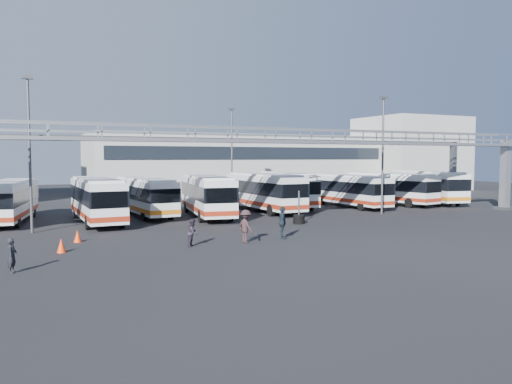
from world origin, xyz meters
name	(u,v)px	position (x,y,z in m)	size (l,w,h in m)	color
ground	(305,234)	(0.00, 0.00, 0.00)	(140.00, 140.00, 0.00)	black
gantry	(265,150)	(0.00, 5.87, 5.51)	(51.40, 5.15, 7.10)	#94979C
warehouse	(241,164)	(12.00, 38.00, 4.00)	(42.00, 14.00, 8.00)	#9E9E99
building_right	(410,154)	(38.00, 32.00, 5.50)	(14.00, 12.00, 11.00)	#B2B2AD
light_pole_left	(29,146)	(-16.00, 8.00, 5.73)	(0.70, 0.35, 10.21)	#4C4F54
light_pole_mid	(383,148)	(12.00, 7.00, 5.73)	(0.70, 0.35, 10.21)	#4C4F54
light_pole_back	(232,150)	(4.00, 22.00, 5.73)	(0.70, 0.35, 10.21)	#4C4F54
bus_1	(10,199)	(-17.35, 14.39, 1.77)	(4.23, 10.80, 3.20)	silver
bus_2	(97,198)	(-11.42, 11.54, 1.87)	(2.78, 11.19, 3.39)	silver
bus_3	(144,195)	(-7.17, 14.33, 1.78)	(3.27, 10.73, 3.21)	silver
bus_4	(207,194)	(-2.58, 11.60, 1.89)	(4.27, 11.53, 3.42)	silver
bus_5	(264,191)	(3.52, 13.20, 1.92)	(2.78, 11.48, 3.48)	silver
bus_6	(286,188)	(7.34, 15.92, 1.91)	(4.44, 11.63, 3.45)	silver
bus_7	(349,189)	(13.01, 13.19, 1.78)	(2.53, 10.61, 3.22)	silver
bus_8	(389,187)	(18.37, 13.58, 1.82)	(4.28, 11.09, 3.29)	silver
bus_9	(426,185)	(23.34, 13.42, 1.93)	(4.87, 11.75, 3.48)	silver
pedestrian_a	(12,256)	(-17.00, -4.06, 0.76)	(0.55, 0.36, 1.52)	black
pedestrian_b	(193,233)	(-7.98, -1.19, 0.77)	(0.75, 0.58, 1.54)	#2A2230
pedestrian_c	(246,226)	(-4.82, -1.40, 0.97)	(1.25, 0.72, 1.93)	#322124
pedestrian_d	(283,223)	(-2.21, -1.04, 0.99)	(1.16, 0.48, 1.98)	#1A242E
cone_left	(61,246)	(-14.76, -0.01, 0.37)	(0.47, 0.47, 0.74)	#F83B0D
cone_right	(78,236)	(-13.67, 2.98, 0.36)	(0.45, 0.45, 0.71)	#F83B0D
tire_stack	(299,218)	(2.16, 4.50, 0.42)	(0.86, 0.86, 2.47)	black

